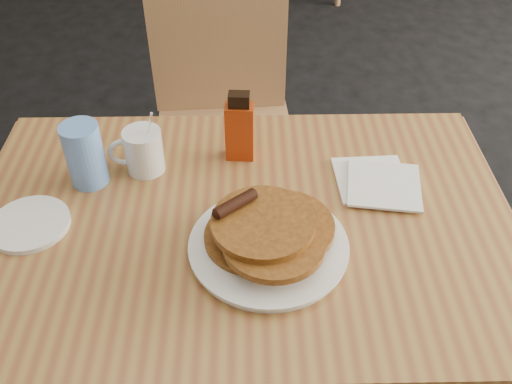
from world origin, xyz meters
TOP-DOWN VIEW (x-y plane):
  - main_table at (-0.06, 0.05)m, footprint 1.22×0.88m
  - chair_main_far at (-0.05, 0.79)m, footprint 0.45×0.45m
  - pancake_plate at (-0.01, -0.04)m, footprint 0.31×0.31m
  - coffee_mug at (-0.25, 0.24)m, footprint 0.12×0.08m
  - syrup_bottle at (-0.04, 0.26)m, footprint 0.07×0.05m
  - napkin_stack at (0.25, 0.13)m, footprint 0.19×0.20m
  - blue_tumbler at (-0.37, 0.21)m, footprint 0.09×0.09m
  - side_saucer at (-0.48, 0.08)m, footprint 0.17×0.17m

SIDE VIEW (x-z plane):
  - chair_main_far at x=-0.05m, z-range 0.09..1.05m
  - main_table at x=-0.06m, z-range 0.33..1.08m
  - napkin_stack at x=0.25m, z-range 0.75..0.76m
  - side_saucer at x=-0.48m, z-range 0.75..0.76m
  - pancake_plate at x=-0.01m, z-range 0.73..0.83m
  - coffee_mug at x=-0.25m, z-range 0.72..0.88m
  - blue_tumbler at x=-0.37m, z-range 0.75..0.89m
  - syrup_bottle at x=-0.04m, z-range 0.74..0.91m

